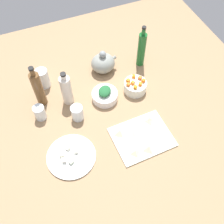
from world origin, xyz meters
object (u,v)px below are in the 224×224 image
bottle_2 (142,49)px  drinking_glass_0 (40,113)px  drinking_glass_1 (43,78)px  teapot (103,63)px  bottle_0 (66,90)px  bottle_1 (38,89)px  plate_tofu (71,156)px  drinking_glass_2 (77,113)px  cutting_board (142,137)px  bowl_carrots (135,86)px  bowl_greens (105,96)px

bottle_2 → drinking_glass_0: bottle_2 is taller
drinking_glass_1 → teapot: bearing=-2.5°
bottle_0 → drinking_glass_0: 19.25cm
teapot → bottle_1: bottle_1 is taller
plate_tofu → drinking_glass_2: size_ratio=2.71×
cutting_board → bottle_2: 56.36cm
bowl_carrots → bottle_2: bearing=56.7°
bottle_2 → drinking_glass_1: 62.40cm
bowl_carrots → drinking_glass_0: (-57.05, 2.11, 1.26)cm
cutting_board → drinking_glass_2: bearing=137.6°
cutting_board → bottle_0: size_ratio=1.29×
teapot → drinking_glass_1: bearing=177.5°
drinking_glass_0 → bottle_0: bearing=16.1°
bowl_greens → drinking_glass_2: bearing=-160.4°
plate_tofu → bottle_2: bearing=37.3°
bowl_greens → bowl_carrots: bearing=-2.4°
cutting_board → drinking_glass_2: drinking_glass_2 is taller
teapot → bowl_greens: bearing=-108.9°
plate_tofu → drinking_glass_0: (-8.32, 29.79, 3.90)cm
cutting_board → bowl_carrots: 32.97cm
drinking_glass_1 → bottle_1: bearing=-109.3°
bowl_greens → drinking_glass_1: 38.55cm
bottle_2 → drinking_glass_1: bottle_2 is taller
bottle_0 → drinking_glass_0: bottle_0 is taller
bowl_carrots → bottle_0: size_ratio=0.57×
drinking_glass_0 → drinking_glass_2: size_ratio=0.97×
bowl_carrots → bottle_2: bottle_2 is taller
plate_tofu → bottle_1: size_ratio=0.87×
plate_tofu → bottle_2: bottle_2 is taller
bowl_greens → teapot: bearing=71.1°
plate_tofu → drinking_glass_2: drinking_glass_2 is taller
cutting_board → bottle_2: (22.86, 50.12, 11.89)cm
bowl_carrots → bowl_greens: bearing=177.6°
bowl_carrots → teapot: size_ratio=0.81×
cutting_board → teapot: 54.25cm
bowl_greens → bowl_carrots: 19.19cm
bottle_0 → drinking_glass_2: (1.40, -13.13, -5.63)cm
bottle_2 → drinking_glass_2: 56.79cm
bowl_carrots → drinking_glass_1: bearing=153.7°
drinking_glass_1 → bowl_greens: bearing=-38.0°
bottle_1 → drinking_glass_0: bottle_1 is taller
cutting_board → bowl_greens: size_ratio=2.01×
cutting_board → plate_tofu: plate_tofu is taller
cutting_board → plate_tofu: 38.49cm
drinking_glass_0 → drinking_glass_1: bearing=71.1°
teapot → bottle_0: bearing=-150.7°
drinking_glass_0 → drinking_glass_2: bearing=-22.9°
teapot → bottle_2: 25.22cm
bottle_0 → bottle_1: 15.27cm
plate_tofu → drinking_glass_1: size_ratio=2.03×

